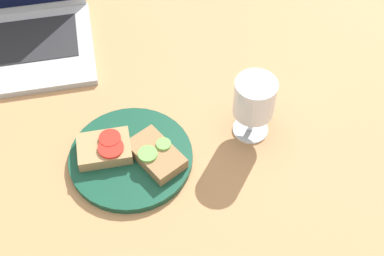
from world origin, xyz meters
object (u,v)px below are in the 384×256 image
sandwich_with_cucumber (156,154)px  wine_glass (254,100)px  plate (131,157)px  sandwich_with_tomato (105,148)px  laptop (5,23)px

sandwich_with_cucumber → wine_glass: (18.61, 3.92, 6.21)cm
plate → sandwich_with_tomato: sandwich_with_tomato is taller
plate → sandwich_with_tomato: bearing=160.4°
sandwich_with_cucumber → plate: bearing=160.8°
sandwich_with_tomato → laptop: size_ratio=0.27×
sandwich_with_cucumber → wine_glass: wine_glass is taller
sandwich_with_tomato → laptop: (-17.62, 35.37, 1.97)cm
plate → wine_glass: size_ratio=1.73×
plate → laptop: bearing=120.7°
plate → sandwich_with_cucumber: size_ratio=1.84×
plate → sandwich_with_tomato: (-4.31, 1.54, 1.98)cm
sandwich_with_tomato → wine_glass: bearing=1.8°
laptop → plate: bearing=-59.3°
sandwich_with_cucumber → wine_glass: 20.01cm
plate → sandwich_with_cucumber: (4.42, -1.54, 1.89)cm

